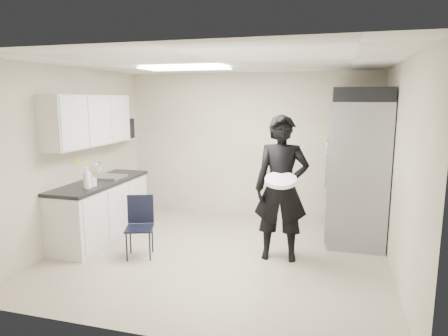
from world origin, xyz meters
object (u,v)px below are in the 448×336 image
(lower_counter, at_px, (101,211))
(folding_chair, at_px, (139,228))
(commercial_fridge, at_px, (357,172))
(man_tuxedo, at_px, (281,188))

(lower_counter, distance_m, folding_chair, 1.07)
(commercial_fridge, distance_m, man_tuxedo, 1.51)
(lower_counter, xyz_separation_m, commercial_fridge, (3.78, 1.07, 0.62))
(commercial_fridge, xyz_separation_m, man_tuxedo, (-1.00, -1.12, -0.08))
(commercial_fridge, bearing_deg, man_tuxedo, -131.70)
(lower_counter, height_order, man_tuxedo, man_tuxedo)
(folding_chair, distance_m, man_tuxedo, 2.00)
(commercial_fridge, height_order, man_tuxedo, commercial_fridge)
(lower_counter, distance_m, man_tuxedo, 2.83)
(folding_chair, bearing_deg, man_tuxedo, -4.93)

